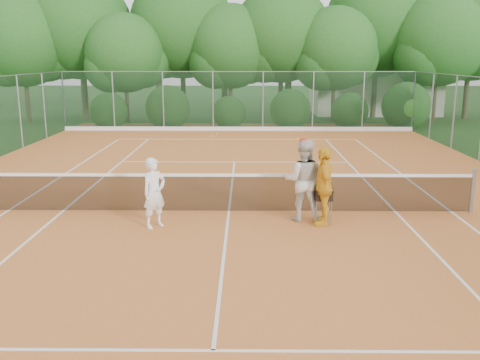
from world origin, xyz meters
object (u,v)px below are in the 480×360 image
player_center_grp (303,180)px  ball_hopper (323,194)px  player_yellow (323,186)px  player_white (154,193)px

player_center_grp → ball_hopper: bearing=-22.8°
player_center_grp → player_yellow: size_ratio=1.09×
player_center_grp → player_yellow: 0.53m
player_yellow → player_center_grp: bearing=-124.3°
player_center_grp → ball_hopper: size_ratio=2.24×
player_center_grp → player_yellow: bearing=-35.0°
player_white → player_center_grp: player_center_grp is taller
player_center_grp → player_yellow: player_center_grp is taller
player_center_grp → player_yellow: (0.43, -0.30, -0.07)m
player_white → ball_hopper: (3.80, 0.36, -0.10)m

